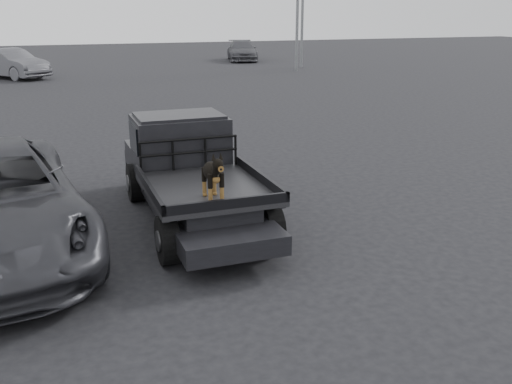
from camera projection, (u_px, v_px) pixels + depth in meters
name	position (u px, v px, depth m)	size (l,w,h in m)	color
ground	(206.00, 275.00, 8.30)	(120.00, 120.00, 0.00)	black
flatbed_ute	(193.00, 196.00, 10.35)	(2.00, 5.40, 0.92)	black
ute_cab	(180.00, 137.00, 10.92)	(1.72, 1.30, 0.88)	black
headache_rack	(189.00, 154.00, 10.30)	(1.80, 0.08, 0.55)	black
dog	(213.00, 175.00, 8.64)	(0.32, 0.60, 0.74)	black
distant_car_a	(10.00, 64.00, 31.68)	(1.71, 4.91, 1.62)	#525358
distant_car_b	(242.00, 51.00, 42.66)	(2.04, 5.01, 1.45)	#4B4C51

